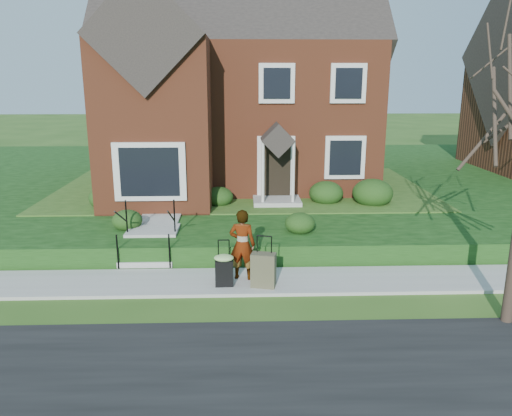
{
  "coord_description": "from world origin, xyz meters",
  "views": [
    {
      "loc": [
        -0.06,
        -11.11,
        4.74
      ],
      "look_at": [
        0.38,
        2.0,
        1.34
      ],
      "focal_mm": 35.0,
      "sensor_mm": 36.0,
      "label": 1
    }
  ],
  "objects_px": {
    "woman": "(242,244)",
    "suitcase_black": "(224,268)",
    "front_steps": "(150,241)",
    "suitcase_olive": "(263,270)"
  },
  "relations": [
    {
      "from": "woman",
      "to": "suitcase_olive",
      "type": "bearing_deg",
      "value": 145.39
    },
    {
      "from": "front_steps",
      "to": "suitcase_olive",
      "type": "distance_m",
      "value": 3.71
    },
    {
      "from": "woman",
      "to": "front_steps",
      "type": "bearing_deg",
      "value": -23.0
    },
    {
      "from": "woman",
      "to": "suitcase_black",
      "type": "distance_m",
      "value": 0.74
    },
    {
      "from": "woman",
      "to": "suitcase_olive",
      "type": "height_order",
      "value": "woman"
    },
    {
      "from": "front_steps",
      "to": "woman",
      "type": "bearing_deg",
      "value": -34.79
    },
    {
      "from": "suitcase_black",
      "to": "front_steps",
      "type": "bearing_deg",
      "value": 131.47
    },
    {
      "from": "front_steps",
      "to": "woman",
      "type": "xyz_separation_m",
      "value": [
        2.49,
        -1.73,
        0.46
      ]
    },
    {
      "from": "woman",
      "to": "suitcase_black",
      "type": "relative_size",
      "value": 1.55
    },
    {
      "from": "suitcase_olive",
      "to": "suitcase_black",
      "type": "bearing_deg",
      "value": -171.71
    }
  ]
}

